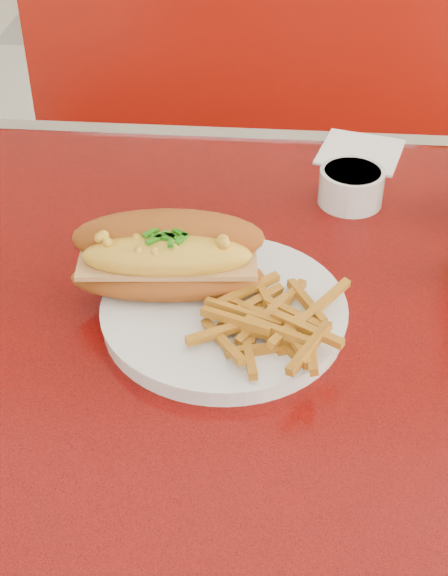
# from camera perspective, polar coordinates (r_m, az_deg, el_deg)

# --- Properties ---
(diner_table) EXTENTS (1.23, 0.83, 0.77)m
(diner_table) POSITION_cam_1_polar(r_m,az_deg,el_deg) (0.92, 6.51, -10.12)
(diner_table) COLOR red
(diner_table) RESTS_ON ground
(booth_bench_far) EXTENTS (1.20, 0.51, 0.90)m
(booth_bench_far) POSITION_cam_1_polar(r_m,az_deg,el_deg) (1.75, 5.61, 2.59)
(booth_bench_far) COLOR maroon
(booth_bench_far) RESTS_ON ground
(dinner_plate) EXTENTS (0.32, 0.32, 0.02)m
(dinner_plate) POSITION_cam_1_polar(r_m,az_deg,el_deg) (0.80, 0.00, -1.71)
(dinner_plate) COLOR white
(dinner_plate) RESTS_ON diner_table
(mac_hoagie) EXTENTS (0.20, 0.11, 0.09)m
(mac_hoagie) POSITION_cam_1_polar(r_m,az_deg,el_deg) (0.80, -4.02, 2.22)
(mac_hoagie) COLOR #A6541A
(mac_hoagie) RESTS_ON dinner_plate
(fries_pile) EXTENTS (0.12, 0.11, 0.03)m
(fries_pile) POSITION_cam_1_polar(r_m,az_deg,el_deg) (0.76, 3.57, -2.23)
(fries_pile) COLOR orange
(fries_pile) RESTS_ON dinner_plate
(fork) EXTENTS (0.02, 0.14, 0.00)m
(fork) POSITION_cam_1_polar(r_m,az_deg,el_deg) (0.79, 4.03, -1.76)
(fork) COLOR silver
(fork) RESTS_ON dinner_plate
(gravy_ramekin) EXTENTS (0.10, 0.10, 0.04)m
(gravy_ramekin) POSITION_cam_1_polar(r_m,az_deg,el_deg) (0.99, 9.03, 7.22)
(gravy_ramekin) COLOR white
(gravy_ramekin) RESTS_ON diner_table
(sauce_cup_left) EXTENTS (0.06, 0.06, 0.03)m
(sauce_cup_left) POSITION_cam_1_polar(r_m,az_deg,el_deg) (0.88, -3.85, 2.78)
(sauce_cup_left) COLOR black
(sauce_cup_left) RESTS_ON diner_table
(paper_napkin) EXTENTS (0.13, 0.13, 0.00)m
(paper_napkin) POSITION_cam_1_polar(r_m,az_deg,el_deg) (1.11, 9.66, 9.52)
(paper_napkin) COLOR white
(paper_napkin) RESTS_ON diner_table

